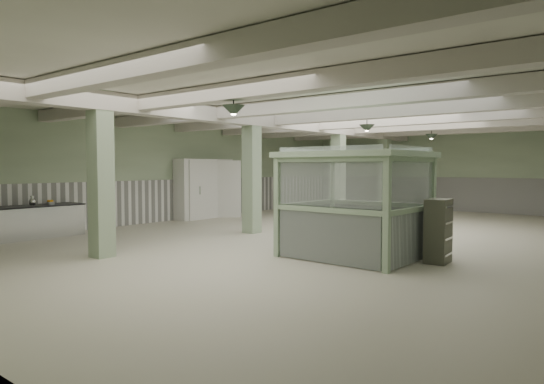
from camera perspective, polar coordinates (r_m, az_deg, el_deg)
The scene contains 26 objects.
floor at distance 13.93m, azimuth 8.19°, elevation -5.19°, with size 20.00×20.00×0.00m, color beige.
ceiling at distance 13.88m, azimuth 8.30°, elevation 9.69°, with size 14.00×20.00×0.02m, color white.
wall_back at distance 22.99m, azimuth 20.91°, elevation 2.36°, with size 14.00×0.02×3.60m, color #AABF98.
wall_left at distance 18.34m, azimuth -11.03°, elevation 2.39°, with size 0.02×20.00×3.60m, color #AABF98.
wainscot_left at distance 18.36m, azimuth -10.95°, elevation -0.88°, with size 0.05×19.90×1.50m, color white.
wainscot_back at distance 23.00m, azimuth 20.84°, elevation -0.25°, with size 13.90×0.05×1.50m, color white.
girder at distance 15.27m, azimuth 0.07°, elevation 8.28°, with size 0.45×19.90×0.40m, color beige.
beam_a at distance 8.35m, azimuth -19.28°, elevation 12.79°, with size 13.90×0.35×0.32m, color beige.
beam_b at distance 9.90m, azimuth -6.71°, elevation 11.37°, with size 13.90×0.35×0.32m, color beige.
beam_c at distance 11.78m, azimuth 2.08°, elevation 10.04°, with size 13.90×0.35×0.32m, color beige.
beam_d at distance 13.86m, azimuth 8.29°, elevation 8.95°, with size 13.90×0.35×0.32m, color beige.
beam_e at distance 16.06m, azimuth 12.83°, elevation 8.08°, with size 13.90×0.35×0.32m, color beige.
beam_f at distance 18.34m, azimuth 16.24°, elevation 7.40°, with size 13.90×0.35×0.32m, color beige.
beam_g at distance 20.67m, azimuth 18.88°, elevation 6.85°, with size 13.90×0.35×0.32m, color beige.
column_a at distance 11.14m, azimuth -19.48°, elevation 1.92°, with size 0.42×0.42×3.60m, color #92AA89.
column_b at distance 14.43m, azimuth -2.40°, elevation 2.30°, with size 0.42×0.42×3.60m, color #92AA89.
column_c at distance 18.50m, azimuth 7.79°, elevation 2.43°, with size 0.42×0.42×3.60m, color #92AA89.
column_d at distance 22.04m, azimuth 13.11°, elevation 2.46°, with size 0.42×0.42×3.60m, color #92AA89.
pendant_front at distance 9.51m, azimuth -4.54°, elevation 9.48°, with size 0.44×0.44×0.22m, color #2D3B2C.
pendant_mid at distance 14.03m, azimuth 11.10°, elevation 7.34°, with size 0.44×0.44×0.22m, color #2D3B2C.
pendant_back at distance 18.60m, azimuth 18.24°, elevation 6.16°, with size 0.44×0.44×0.22m, color #2D3B2C.
pitcher_far at distance 14.77m, azimuth -26.36°, elevation -0.95°, with size 0.19×0.22×0.28m, color #BBBCC0, non-canonical shape.
orange_bowl at distance 14.99m, azimuth -24.61°, elevation -1.24°, with size 0.22×0.22×0.08m, color #B2B2B7.
walkin_cooler at distance 18.75m, azimuth -7.93°, elevation 0.50°, with size 1.14×2.54×2.33m.
guard_booth at distance 10.72m, azimuth 9.74°, elevation 0.94°, with size 2.92×2.49×2.39m.
filing_cabinet at distance 10.53m, azimuth 18.96°, elevation -4.36°, with size 0.42×0.61×1.31m, color #565749.
Camera 1 is at (6.94, -11.91, 1.98)m, focal length 32.00 mm.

